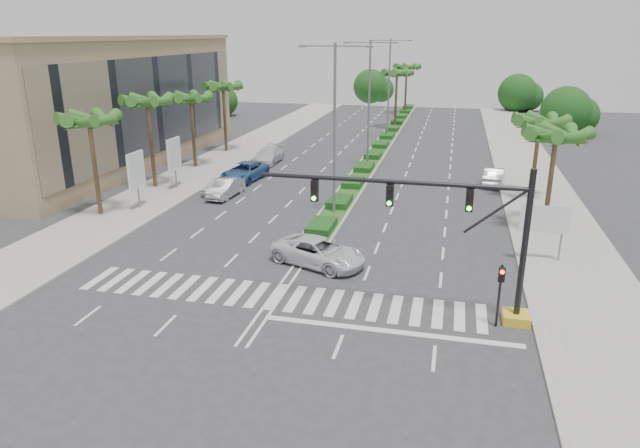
{
  "coord_description": "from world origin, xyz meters",
  "views": [
    {
      "loc": [
        8.12,
        -24.82,
        12.61
      ],
      "look_at": [
        1.55,
        3.03,
        3.0
      ],
      "focal_mm": 32.0,
      "sensor_mm": 36.0,
      "label": 1
    }
  ],
  "objects_px": {
    "car_parked_a": "(218,186)",
    "car_parked_c": "(245,172)",
    "car_parked_b": "(225,188)",
    "car_crossing": "(319,252)",
    "car_right": "(494,176)",
    "car_parked_d": "(268,155)"
  },
  "relations": [
    {
      "from": "car_crossing",
      "to": "car_right",
      "type": "relative_size",
      "value": 1.2
    },
    {
      "from": "car_parked_b",
      "to": "car_crossing",
      "type": "bearing_deg",
      "value": -44.69
    },
    {
      "from": "car_parked_c",
      "to": "car_parked_d",
      "type": "distance_m",
      "value": 7.38
    },
    {
      "from": "car_parked_b",
      "to": "car_parked_d",
      "type": "distance_m",
      "value": 12.92
    },
    {
      "from": "car_parked_b",
      "to": "car_parked_c",
      "type": "xyz_separation_m",
      "value": [
        -0.42,
        5.53,
        0.06
      ]
    },
    {
      "from": "car_parked_d",
      "to": "car_right",
      "type": "distance_m",
      "value": 22.27
    },
    {
      "from": "car_parked_c",
      "to": "car_parked_d",
      "type": "xyz_separation_m",
      "value": [
        -0.19,
        7.38,
        -0.01
      ]
    },
    {
      "from": "car_parked_a",
      "to": "car_parked_d",
      "type": "distance_m",
      "value": 11.97
    },
    {
      "from": "car_parked_b",
      "to": "car_crossing",
      "type": "distance_m",
      "value": 16.1
    },
    {
      "from": "car_parked_a",
      "to": "car_parked_b",
      "type": "relative_size",
      "value": 0.85
    },
    {
      "from": "car_parked_a",
      "to": "car_parked_c",
      "type": "xyz_separation_m",
      "value": [
        0.63,
        4.58,
        0.15
      ]
    },
    {
      "from": "car_parked_b",
      "to": "car_crossing",
      "type": "relative_size",
      "value": 0.79
    },
    {
      "from": "car_parked_b",
      "to": "car_parked_a",
      "type": "bearing_deg",
      "value": 141.93
    },
    {
      "from": "car_parked_a",
      "to": "car_parked_c",
      "type": "relative_size",
      "value": 0.66
    },
    {
      "from": "car_parked_b",
      "to": "car_parked_c",
      "type": "height_order",
      "value": "car_parked_c"
    },
    {
      "from": "car_parked_a",
      "to": "car_crossing",
      "type": "bearing_deg",
      "value": -41.09
    },
    {
      "from": "car_parked_b",
      "to": "car_crossing",
      "type": "xyz_separation_m",
      "value": [
        10.62,
        -12.1,
        0.05
      ]
    },
    {
      "from": "car_parked_b",
      "to": "car_right",
      "type": "relative_size",
      "value": 0.95
    },
    {
      "from": "car_right",
      "to": "car_parked_a",
      "type": "bearing_deg",
      "value": 27.24
    },
    {
      "from": "car_parked_d",
      "to": "car_crossing",
      "type": "xyz_separation_m",
      "value": [
        11.23,
        -25.01,
        -0.01
      ]
    },
    {
      "from": "car_parked_c",
      "to": "car_parked_b",
      "type": "bearing_deg",
      "value": -78.63
    },
    {
      "from": "car_parked_a",
      "to": "car_parked_d",
      "type": "bearing_deg",
      "value": 95.0
    }
  ]
}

